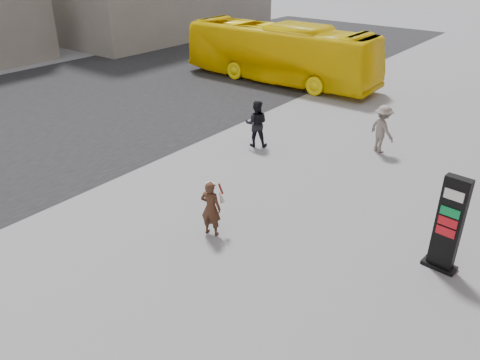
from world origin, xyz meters
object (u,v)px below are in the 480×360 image
Objects in this scene: bus at (279,53)px; pedestrian_b at (382,129)px; woman at (211,207)px; info_pylon at (449,225)px; pedestrian_a at (256,124)px.

pedestrian_b is at bearing -125.26° from bus.
woman is 0.14× the size of bus.
info_pylon is at bearing -170.94° from woman.
pedestrian_a is at bearing 162.54° from info_pylon.
pedestrian_a is at bearing -78.94° from woman.
woman is 0.88× the size of pedestrian_a.
info_pylon reaches higher than woman.
pedestrian_a and pedestrian_b have the same top height.
woman is 15.52m from bus.
info_pylon is 16.89m from bus.
woman is at bearing 83.05° from pedestrian_a.
pedestrian_a is at bearing -151.82° from bus.
pedestrian_b is (3.92, 2.37, 0.00)m from pedestrian_a.
pedestrian_a reaches higher than woman.
pedestrian_a is (-2.65, 5.56, 0.09)m from woman.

